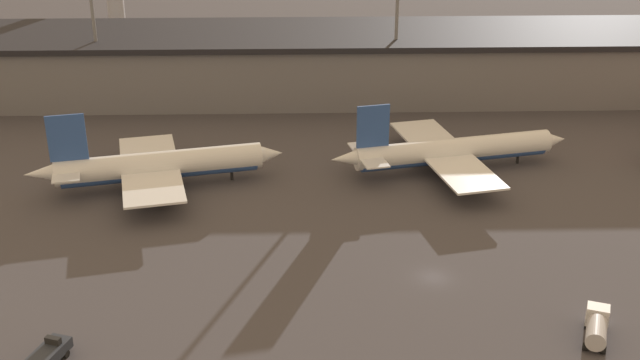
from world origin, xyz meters
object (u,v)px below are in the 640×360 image
(airplane_1, at_px, (158,166))
(service_vehicle_0, at_px, (597,327))
(airplane_2, at_px, (451,151))
(service_vehicle_2, at_px, (45,357))

(airplane_1, bearing_deg, service_vehicle_0, -50.27)
(airplane_2, bearing_deg, airplane_1, 174.01)
(airplane_1, relative_size, service_vehicle_0, 5.68)
(airplane_1, distance_m, service_vehicle_0, 72.95)
(service_vehicle_2, bearing_deg, airplane_2, -26.55)
(service_vehicle_0, bearing_deg, airplane_1, 73.39)
(airplane_2, xyz_separation_m, service_vehicle_0, (8.14, -50.32, -1.75))
(airplane_2, distance_m, service_vehicle_2, 76.53)
(airplane_2, distance_m, service_vehicle_0, 51.01)
(airplane_1, xyz_separation_m, service_vehicle_0, (57.64, -44.68, -1.99))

